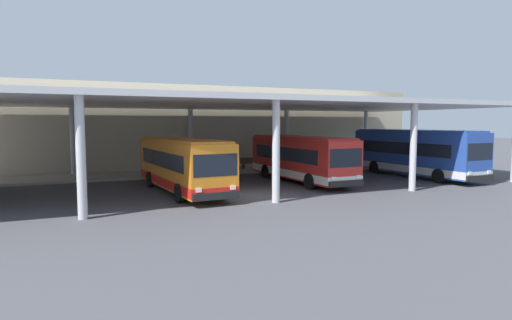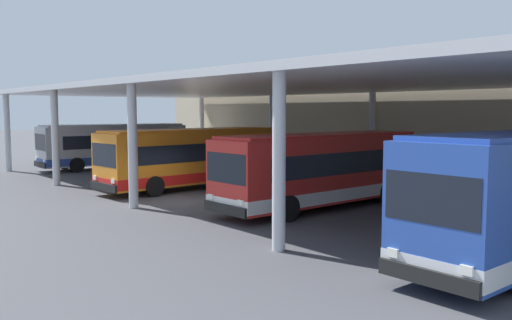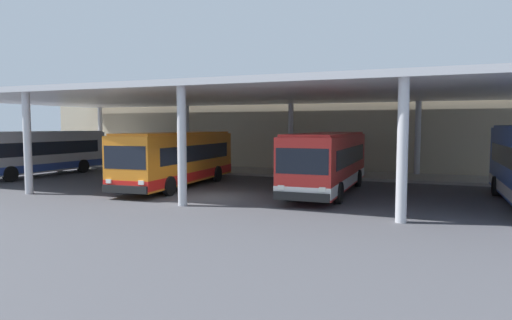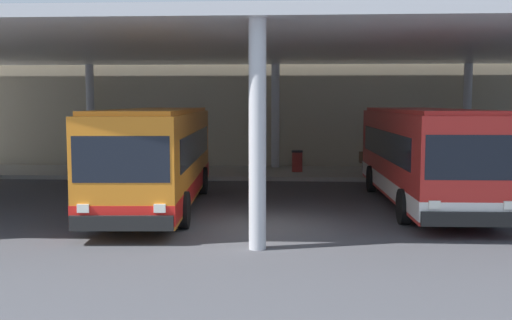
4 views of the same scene
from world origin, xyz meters
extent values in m
plane|color=#47474C|center=(0.00, 0.00, 0.00)|extent=(200.00, 200.00, 0.00)
cube|color=#A39E93|center=(0.00, 11.75, 0.09)|extent=(42.00, 4.50, 0.18)
cube|color=#C1B293|center=(0.00, 15.00, 3.70)|extent=(48.00, 1.60, 7.40)
cube|color=silver|center=(0.00, 5.50, 5.40)|extent=(40.00, 17.00, 0.30)
cylinder|color=silver|center=(-9.25, 13.50, 2.62)|extent=(0.40, 0.40, 5.25)
cylinder|color=silver|center=(0.00, -2.50, 2.62)|extent=(0.40, 0.40, 5.25)
cylinder|color=silver|center=(0.00, 13.50, 2.62)|extent=(0.40, 0.40, 5.25)
cylinder|color=silver|center=(9.25, 13.50, 2.62)|extent=(0.40, 0.40, 5.25)
cube|color=orange|center=(-3.52, 2.82, 1.70)|extent=(3.12, 10.53, 2.70)
cube|color=red|center=(-3.52, 2.82, 0.70)|extent=(3.14, 10.55, 0.50)
cube|color=black|center=(-3.53, 2.97, 2.00)|extent=(3.05, 8.67, 0.90)
cube|color=black|center=(-3.21, -2.32, 2.05)|extent=(2.30, 0.26, 1.10)
cube|color=black|center=(-3.21, -2.41, 0.55)|extent=(2.46, 0.31, 0.36)
cube|color=orange|center=(-3.52, 2.82, 3.11)|extent=(2.89, 10.10, 0.12)
cube|color=yellow|center=(-3.21, -2.29, 2.87)|extent=(1.75, 0.22, 0.28)
cube|color=white|center=(-4.10, -2.46, 0.90)|extent=(0.28, 0.10, 0.20)
cube|color=white|center=(-2.31, -2.35, 0.90)|extent=(0.28, 0.10, 0.20)
cylinder|color=black|center=(-4.55, -0.47, 0.50)|extent=(0.34, 1.01, 1.00)
cylinder|color=black|center=(-2.10, -0.33, 0.50)|extent=(0.34, 1.01, 1.00)
cylinder|color=black|center=(-4.91, 5.60, 0.50)|extent=(0.34, 1.01, 1.00)
cylinder|color=black|center=(-2.47, 5.75, 0.50)|extent=(0.34, 1.01, 1.00)
cube|color=red|center=(5.08, 3.79, 1.70)|extent=(2.65, 10.44, 2.70)
cube|color=white|center=(5.08, 3.79, 0.70)|extent=(2.67, 10.46, 0.50)
cube|color=black|center=(5.08, 3.94, 2.00)|extent=(2.66, 8.56, 0.90)
cube|color=black|center=(5.16, -1.36, 2.05)|extent=(2.30, 0.15, 1.10)
cube|color=black|center=(5.16, -1.45, 0.55)|extent=(2.45, 0.20, 0.36)
cube|color=red|center=(5.08, 3.79, 3.11)|extent=(2.45, 10.02, 0.12)
cube|color=yellow|center=(5.16, -1.33, 2.87)|extent=(1.75, 0.15, 0.28)
cube|color=white|center=(4.26, -1.46, 0.90)|extent=(0.28, 0.08, 0.20)
cube|color=white|center=(6.06, -1.43, 0.90)|extent=(0.28, 0.08, 0.20)
cylinder|color=black|center=(3.91, 0.54, 0.50)|extent=(0.29, 1.00, 1.00)
cylinder|color=black|center=(6.36, 0.58, 0.50)|extent=(0.29, 1.00, 1.00)
cylinder|color=black|center=(3.82, 6.63, 0.50)|extent=(0.29, 1.00, 1.00)
cylinder|color=black|center=(6.27, 6.66, 0.50)|extent=(0.29, 1.00, 1.00)
cube|color=brown|center=(4.83, 11.75, 0.63)|extent=(1.80, 0.44, 0.08)
cube|color=brown|center=(4.83, 11.95, 0.88)|extent=(1.80, 0.06, 0.44)
cube|color=#2D2D33|center=(4.13, 11.75, 0.41)|extent=(0.10, 0.36, 0.45)
cube|color=#2D2D33|center=(5.53, 11.75, 0.41)|extent=(0.10, 0.36, 0.45)
cylinder|color=maroon|center=(1.06, 11.58, 0.63)|extent=(0.48, 0.48, 0.90)
cylinder|color=black|center=(1.06, 11.58, 1.12)|extent=(0.52, 0.52, 0.08)
camera|label=1|loc=(-9.90, -21.90, 4.10)|focal=29.95mm
camera|label=2|loc=(21.01, -13.12, 4.14)|focal=38.15mm
camera|label=3|loc=(10.29, -19.37, 3.53)|focal=31.10mm
camera|label=4|loc=(0.75, -16.17, 3.38)|focal=42.30mm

